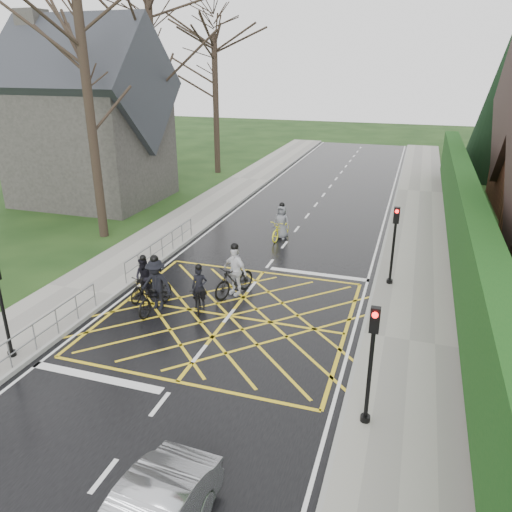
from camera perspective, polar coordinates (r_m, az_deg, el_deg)
The scene contains 21 objects.
ground at distance 17.39m, azimuth -3.11°, elevation -6.86°, with size 120.00×120.00×0.00m, color black.
road at distance 17.39m, azimuth -3.11°, elevation -6.84°, with size 9.00×80.00×0.01m, color black.
sidewalk_right at distance 16.43m, azimuth 17.12°, elevation -9.39°, with size 3.00×80.00×0.15m, color gray.
sidewalk_left at distance 20.11m, azimuth -19.34°, elevation -3.80°, with size 3.00×80.00×0.15m, color gray.
stone_wall at distance 21.85m, azimuth 22.29°, elevation -1.40°, with size 0.50×38.00×0.70m, color slate.
hedge at distance 21.28m, azimuth 22.94°, elevation 2.95°, with size 0.90×38.00×2.80m, color #0F3911.
conifer at distance 40.72m, azimuth 26.05°, elevation 14.81°, with size 4.60×4.60×10.00m.
church at distance 32.65m, azimuth -18.69°, elevation 14.56°, with size 8.80×7.80×11.00m.
tree_near at distance 24.97m, azimuth -19.00°, elevation 19.63°, with size 9.24×9.24×11.44m.
tree_mid at distance 32.28m, azimuth -11.83°, elevation 21.74°, with size 10.08×10.08×12.48m.
tree_far at distance 39.21m, azimuth -4.70°, elevation 19.85°, with size 8.40×8.40×10.40m.
railing_south at distance 16.62m, azimuth -22.97°, elevation -7.07°, with size 0.05×5.04×1.03m.
railing_north at distance 22.22m, azimuth -10.72°, elevation 1.47°, with size 0.05×6.04×1.03m.
traffic_light_ne at distance 19.60m, azimuth 15.41°, elevation 1.04°, with size 0.24×0.31×3.21m.
traffic_light_se at distance 12.02m, azimuth 12.92°, elevation -12.33°, with size 0.24×0.31×3.21m.
traffic_light_sw at distance 15.90m, azimuth -26.94°, elevation -5.49°, with size 0.24×0.31×3.21m.
cyclist_rear at distance 17.83m, azimuth -6.55°, elevation -4.30°, with size 1.22×1.79×1.65m.
cyclist_back at distance 18.83m, azimuth -12.67°, elevation -2.91°, with size 0.79×1.71×1.69m.
cyclist_mid at distance 17.83m, azimuth -11.37°, elevation -3.84°, with size 1.25×2.14×2.05m.
cyclist_front at distance 18.59m, azimuth -2.47°, elevation -2.30°, with size 1.34×2.11×2.05m.
cyclist_lead at distance 24.56m, azimuth 2.90°, elevation 3.40°, with size 0.95×1.98×1.85m.
Camera 1 is at (5.59, -14.26, 8.24)m, focal length 35.00 mm.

